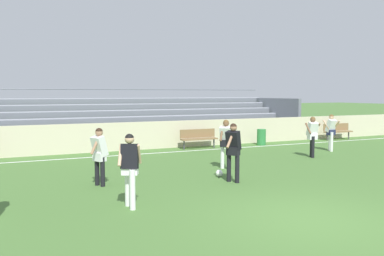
% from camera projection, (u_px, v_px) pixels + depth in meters
% --- Properties ---
extents(ground_plane, '(160.00, 160.00, 0.00)m').
position_uv_depth(ground_plane, '(312.00, 219.00, 8.42)').
color(ground_plane, '#477033').
extents(field_line_sideline, '(44.00, 0.12, 0.01)m').
position_uv_depth(field_line_sideline, '(150.00, 153.00, 17.63)').
color(field_line_sideline, white).
rests_on(field_line_sideline, ground).
extents(sideline_wall, '(48.00, 0.16, 1.28)m').
position_uv_depth(sideline_wall, '(140.00, 136.00, 18.81)').
color(sideline_wall, beige).
rests_on(sideline_wall, ground).
extents(bleacher_stand, '(17.64, 4.92, 2.85)m').
position_uv_depth(bleacher_stand, '(145.00, 118.00, 22.50)').
color(bleacher_stand, '#9EA3AD').
rests_on(bleacher_stand, ground).
extents(bench_centre_sideline, '(1.80, 0.40, 0.90)m').
position_uv_depth(bench_centre_sideline, '(198.00, 137.00, 19.23)').
color(bench_centre_sideline, olive).
rests_on(bench_centre_sideline, ground).
extents(bench_far_right, '(1.80, 0.40, 0.90)m').
position_uv_depth(bench_far_right, '(337.00, 130.00, 22.84)').
color(bench_far_right, olive).
rests_on(bench_far_right, ground).
extents(trash_bin, '(0.44, 0.44, 0.80)m').
position_uv_depth(trash_bin, '(261.00, 137.00, 20.49)').
color(trash_bin, '#2D7F3D').
rests_on(trash_bin, ground).
extents(player_white_challenging, '(0.68, 0.54, 1.70)m').
position_uv_depth(player_white_challenging, '(226.00, 140.00, 13.93)').
color(player_white_challenging, white).
rests_on(player_white_challenging, ground).
extents(player_dark_on_ball, '(0.71, 0.50, 1.73)m').
position_uv_depth(player_dark_on_ball, '(233.00, 147.00, 11.86)').
color(player_dark_on_ball, black).
rests_on(player_dark_on_ball, ground).
extents(player_white_deep_cover, '(0.45, 0.65, 1.65)m').
position_uv_depth(player_white_deep_cover, '(331.00, 129.00, 18.32)').
color(player_white_deep_cover, white).
rests_on(player_white_deep_cover, ground).
extents(player_white_wide_right, '(0.61, 0.50, 1.63)m').
position_uv_depth(player_white_wide_right, '(99.00, 152.00, 11.40)').
color(player_white_wide_right, black).
rests_on(player_white_wide_right, ground).
extents(player_white_dropping_back, '(0.51, 0.50, 1.65)m').
position_uv_depth(player_white_dropping_back, '(313.00, 133.00, 16.49)').
color(player_white_dropping_back, black).
rests_on(player_white_dropping_back, ground).
extents(player_dark_wide_left, '(0.64, 0.48, 1.69)m').
position_uv_depth(player_dark_wide_left, '(130.00, 164.00, 9.20)').
color(player_dark_wide_left, white).
rests_on(player_dark_wide_left, ground).
extents(soccer_ball, '(0.22, 0.22, 0.22)m').
position_uv_depth(soccer_ball, '(219.00, 173.00, 12.73)').
color(soccer_ball, white).
rests_on(soccer_ball, ground).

